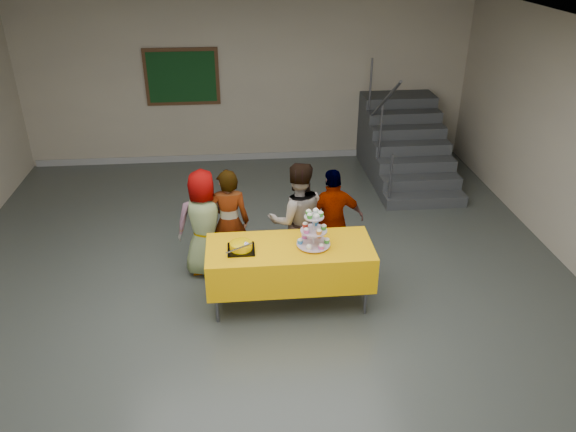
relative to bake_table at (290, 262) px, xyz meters
name	(u,v)px	position (x,y,z in m)	size (l,w,h in m)	color
room_shell	(261,144)	(-0.31, -0.35, 1.57)	(10.00, 10.04, 3.02)	#4C514C
bake_table	(290,262)	(0.00, 0.00, 0.00)	(1.88, 0.78, 0.77)	#595960
cupcake_stand	(314,232)	(0.27, -0.02, 0.40)	(0.38, 0.38, 0.44)	silver
bear_cake	(241,246)	(-0.54, -0.03, 0.27)	(0.32, 0.36, 0.12)	black
schoolchild_a	(204,223)	(-0.99, 0.78, 0.14)	(0.68, 0.44, 1.39)	slate
schoolchild_b	(229,223)	(-0.68, 0.75, 0.15)	(0.52, 0.34, 1.42)	slate
schoolchild_c	(297,220)	(0.16, 0.65, 0.20)	(0.73, 0.57, 1.51)	slate
schoolchild_d	(333,221)	(0.61, 0.72, 0.13)	(0.80, 0.33, 1.37)	#5C5D65
staircase	(403,146)	(2.38, 3.76, -0.07)	(1.30, 2.40, 2.04)	#424447
noticeboard	(182,77)	(-1.47, 4.59, 1.04)	(1.30, 0.05, 1.00)	#472B16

